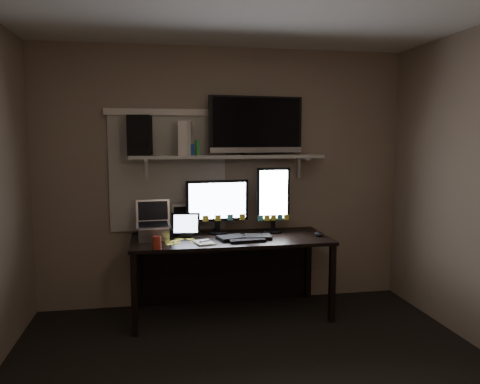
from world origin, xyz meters
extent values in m
plane|color=#766455|center=(0.00, 1.80, 1.25)|extent=(3.60, 0.00, 3.60)
cube|color=beige|center=(-0.55, 1.79, 1.30)|extent=(1.10, 0.02, 1.10)
cube|color=black|center=(0.00, 1.43, 0.71)|extent=(1.80, 0.75, 0.03)
cube|color=black|center=(0.00, 1.78, 0.35)|extent=(1.80, 0.02, 0.70)
cube|color=black|center=(-0.86, 1.09, 0.35)|extent=(0.05, 0.05, 0.70)
cube|color=black|center=(0.86, 1.09, 0.35)|extent=(0.05, 0.05, 0.70)
cube|color=black|center=(-0.86, 1.76, 0.35)|extent=(0.05, 0.05, 0.70)
cube|color=black|center=(0.86, 1.76, 0.35)|extent=(0.05, 0.05, 0.70)
cube|color=#A2A29E|center=(0.00, 1.62, 1.46)|extent=(1.80, 0.35, 0.03)
cube|color=black|center=(-0.10, 1.62, 0.99)|extent=(0.60, 0.12, 0.53)
cube|color=black|center=(0.44, 1.58, 1.05)|extent=(0.32, 0.06, 0.64)
cube|color=black|center=(0.12, 1.34, 0.74)|extent=(0.51, 0.24, 0.03)
ellipsoid|color=black|center=(0.82, 1.34, 0.75)|extent=(0.07, 0.11, 0.04)
cube|color=white|center=(-0.27, 1.24, 0.74)|extent=(0.19, 0.23, 0.01)
cube|color=black|center=(-0.41, 1.51, 0.84)|extent=(0.27, 0.14, 0.23)
cube|color=black|center=(-0.40, 1.73, 0.87)|extent=(0.23, 0.12, 0.27)
cube|color=#ACADB1|center=(-0.70, 1.45, 0.90)|extent=(0.32, 0.27, 0.34)
cylinder|color=maroon|center=(-0.67, 1.10, 0.78)|extent=(0.08, 0.08, 0.10)
cube|color=black|center=(0.28, 1.62, 1.75)|extent=(0.92, 0.27, 0.55)
cube|color=beige|center=(-0.39, 1.60, 1.64)|extent=(0.15, 0.27, 0.31)
cube|color=black|center=(-0.80, 1.65, 1.66)|extent=(0.22, 0.26, 0.36)
camera|label=1|loc=(-0.66, -2.73, 1.64)|focal=35.00mm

